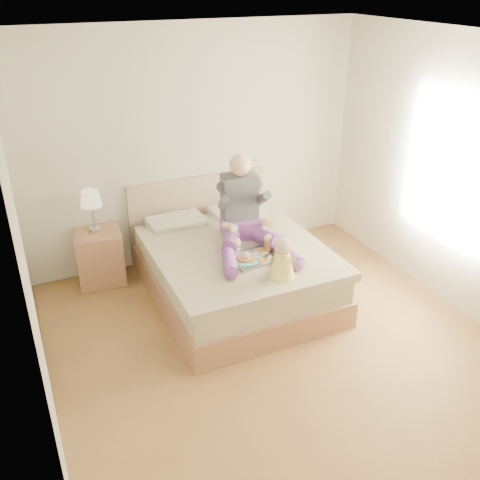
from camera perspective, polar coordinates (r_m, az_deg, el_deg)
name	(u,v)px	position (r m, az deg, el deg)	size (l,w,h in m)	color
room	(292,195)	(4.38, 5.57, 4.77)	(4.02, 4.22, 2.71)	brown
bed	(231,265)	(5.74, -0.93, -2.73)	(1.70, 2.18, 1.00)	brown
nightstand	(100,257)	(6.13, -14.68, -1.76)	(0.55, 0.50, 0.61)	brown
lamp	(91,201)	(5.89, -15.61, 4.04)	(0.23, 0.23, 0.47)	#AAACB1
adult	(245,217)	(5.50, 0.48, 2.46)	(0.77, 1.16, 0.92)	#6F388C
tray	(254,256)	(5.24, 1.49, -1.72)	(0.50, 0.41, 0.13)	#AAACB1
baby	(282,261)	(4.91, 4.54, -2.22)	(0.32, 0.35, 0.40)	#FFEB50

